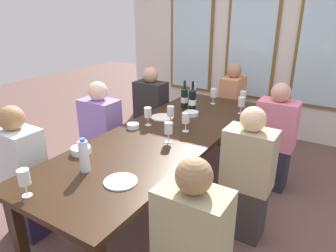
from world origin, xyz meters
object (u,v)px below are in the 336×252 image
(seated_person_0, at_px, (102,138))
(seated_person_6, at_px, (231,107))
(wine_glass_3, at_px, (193,88))
(white_plate_1, at_px, (162,117))
(wine_glass_0, at_px, (24,178))
(wine_glass_8, at_px, (242,102))
(tasting_bowl_0, at_px, (81,150))
(wine_glass_6, at_px, (186,118))
(wine_bottle_0, at_px, (184,98))
(wine_bottle_1, at_px, (192,100))
(seated_person_4, at_px, (23,176))
(white_plate_0, at_px, (121,181))
(seated_person_1, at_px, (247,178))
(tasting_bowl_2, at_px, (191,113))
(tasting_bowl_1, at_px, (133,126))
(wine_glass_1, at_px, (148,113))
(wine_glass_5, at_px, (171,112))
(seated_person_3, at_px, (275,140))
(seated_person_2, at_px, (151,114))
(wine_glass_2, at_px, (243,96))
(dining_table, at_px, (164,140))
(wine_glass_4, at_px, (169,129))
(water_bottle, at_px, (84,156))
(wine_glass_7, at_px, (214,94))

(seated_person_0, height_order, seated_person_6, same)
(wine_glass_3, distance_m, seated_person_0, 1.28)
(white_plate_1, distance_m, wine_glass_0, 1.57)
(wine_glass_3, relative_size, wine_glass_8, 1.00)
(tasting_bowl_0, height_order, wine_glass_6, wine_glass_6)
(wine_bottle_0, height_order, wine_glass_3, wine_bottle_0)
(wine_bottle_1, bearing_deg, seated_person_4, -113.23)
(wine_glass_6, distance_m, seated_person_0, 0.96)
(wine_glass_3, bearing_deg, white_plate_1, -84.30)
(white_plate_0, bearing_deg, seated_person_1, 55.72)
(tasting_bowl_2, xyz_separation_m, wine_glass_8, (0.41, 0.32, 0.10))
(white_plate_0, height_order, seated_person_6, seated_person_6)
(tasting_bowl_1, xyz_separation_m, seated_person_1, (1.07, 0.05, -0.24))
(white_plate_0, height_order, seated_person_1, seated_person_1)
(wine_glass_1, height_order, seated_person_6, seated_person_6)
(tasting_bowl_1, relative_size, wine_glass_8, 0.64)
(wine_glass_5, relative_size, seated_person_3, 0.16)
(wine_glass_1, bearing_deg, tasting_bowl_1, -119.31)
(tasting_bowl_2, distance_m, seated_person_3, 0.88)
(wine_bottle_1, relative_size, seated_person_2, 0.29)
(wine_glass_5, height_order, seated_person_0, seated_person_0)
(wine_glass_5, bearing_deg, wine_glass_2, 65.69)
(seated_person_1, bearing_deg, tasting_bowl_0, -148.40)
(wine_glass_8, xyz_separation_m, seated_person_2, (-1.15, 0.02, -0.34))
(wine_bottle_1, distance_m, seated_person_0, 1.02)
(dining_table, height_order, wine_glass_4, wine_glass_4)
(seated_person_2, height_order, seated_person_6, same)
(wine_glass_3, relative_size, seated_person_4, 0.16)
(wine_bottle_0, height_order, wine_glass_4, wine_bottle_0)
(wine_glass_0, xyz_separation_m, wine_glass_4, (0.31, 1.09, -0.00))
(white_plate_1, bearing_deg, wine_glass_1, -90.84)
(wine_glass_2, bearing_deg, seated_person_3, -28.44)
(wine_bottle_1, xyz_separation_m, wine_glass_2, (0.40, 0.44, -0.01))
(wine_glass_4, distance_m, seated_person_3, 1.25)
(wine_glass_2, bearing_deg, water_bottle, -102.22)
(tasting_bowl_2, bearing_deg, seated_person_3, 22.75)
(white_plate_0, distance_m, white_plate_1, 1.24)
(tasting_bowl_0, distance_m, wine_glass_2, 1.90)
(tasting_bowl_0, relative_size, wine_glass_6, 0.86)
(white_plate_0, bearing_deg, wine_glass_1, 115.19)
(dining_table, distance_m, seated_person_2, 1.18)
(wine_bottle_0, height_order, wine_glass_7, wine_bottle_0)
(wine_glass_0, relative_size, wine_glass_4, 1.00)
(water_bottle, height_order, wine_glass_1, water_bottle)
(seated_person_2, distance_m, seated_person_6, 1.09)
(white_plate_0, relative_size, wine_glass_7, 1.24)
(wine_glass_1, relative_size, wine_glass_5, 1.00)
(wine_bottle_1, bearing_deg, seated_person_1, -38.68)
(tasting_bowl_0, bearing_deg, water_bottle, -38.00)
(white_plate_1, bearing_deg, seated_person_0, -147.58)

